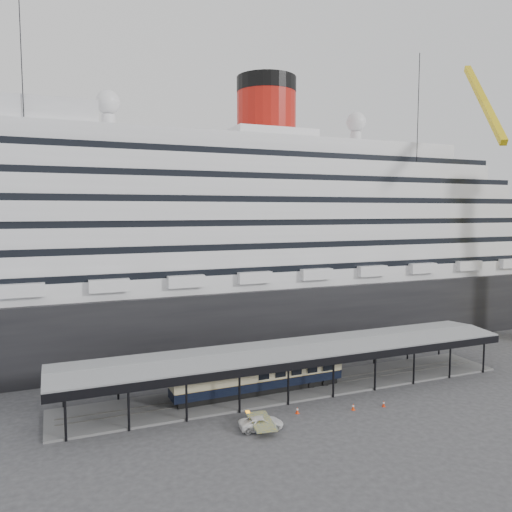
# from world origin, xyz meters

# --- Properties ---
(ground) EXTENTS (200.00, 200.00, 0.00)m
(ground) POSITION_xyz_m (0.00, 0.00, 0.00)
(ground) COLOR #353538
(ground) RESTS_ON ground
(cruise_ship) EXTENTS (130.00, 30.00, 43.90)m
(cruise_ship) POSITION_xyz_m (0.05, 32.00, 18.35)
(cruise_ship) COLOR black
(cruise_ship) RESTS_ON ground
(platform_canopy) EXTENTS (56.00, 9.18, 5.30)m
(platform_canopy) POSITION_xyz_m (0.00, 5.00, 2.36)
(platform_canopy) COLOR slate
(platform_canopy) RESTS_ON ground
(port_truck) EXTENTS (4.64, 2.62, 1.22)m
(port_truck) POSITION_xyz_m (-8.11, -3.69, 0.61)
(port_truck) COLOR white
(port_truck) RESTS_ON ground
(pullman_carriage) EXTENTS (21.15, 3.31, 20.70)m
(pullman_carriage) POSITION_xyz_m (-4.66, 5.00, 2.53)
(pullman_carriage) COLOR black
(pullman_carriage) RESTS_ON ground
(traffic_cone_left) EXTENTS (0.49, 0.49, 0.74)m
(traffic_cone_left) POSITION_xyz_m (-3.08, -1.67, 0.37)
(traffic_cone_left) COLOR #F4380D
(traffic_cone_left) RESTS_ON ground
(traffic_cone_mid) EXTENTS (0.42, 0.42, 0.73)m
(traffic_cone_mid) POSITION_xyz_m (2.94, -3.14, 0.36)
(traffic_cone_mid) COLOR #E53D0C
(traffic_cone_mid) RESTS_ON ground
(traffic_cone_right) EXTENTS (0.42, 0.42, 0.70)m
(traffic_cone_right) POSITION_xyz_m (6.56, -3.64, 0.35)
(traffic_cone_right) COLOR red
(traffic_cone_right) RESTS_ON ground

